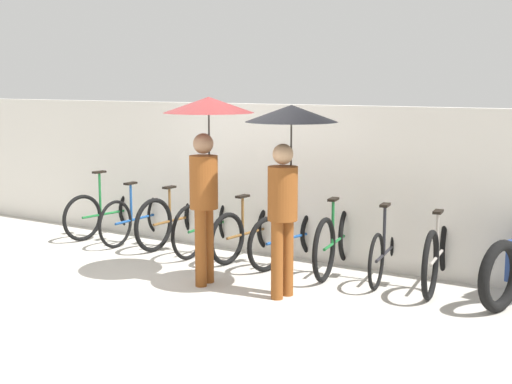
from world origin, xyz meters
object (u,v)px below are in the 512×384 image
Objects in this scene: parked_bicycle_6 at (337,240)px; parked_bicycle_5 at (293,236)px; parked_bicycle_0 at (110,212)px; parked_bicycle_7 at (388,248)px; parked_bicycle_8 at (439,253)px; pedestrian_leading at (207,137)px; pedestrian_center at (288,148)px; parked_bicycle_2 at (179,218)px; parked_bicycle_1 at (140,217)px; parked_bicycle_3 at (212,224)px; parked_bicycle_4 at (251,231)px.

parked_bicycle_5 is at bearing 77.90° from parked_bicycle_6.
parked_bicycle_0 is at bearing 99.16° from parked_bicycle_5.
parked_bicycle_7 is 0.94× the size of parked_bicycle_8.
pedestrian_leading is 1.03m from pedestrian_center.
parked_bicycle_2 is at bearing 80.59° from parked_bicycle_8.
parked_bicycle_6 is at bearing -91.27° from parked_bicycle_1.
parked_bicycle_8 is at bearing -102.68° from parked_bicycle_7.
parked_bicycle_0 is at bearing 80.11° from parked_bicycle_6.
parked_bicycle_3 is 1.90m from parked_bicycle_6.
parked_bicycle_5 is (1.90, -0.06, -0.02)m from parked_bicycle_2.
parked_bicycle_3 is (0.63, -0.06, -0.00)m from parked_bicycle_2.
parked_bicycle_4 is at bearing 99.86° from parked_bicycle_5.
parked_bicycle_5 reaches higher than parked_bicycle_7.
parked_bicycle_3 reaches higher than parked_bicycle_8.
pedestrian_center is at bearing 125.26° from parked_bicycle_8.
parked_bicycle_3 is at bearing 115.45° from pedestrian_leading.
parked_bicycle_1 is 0.80× the size of pedestrian_leading.
parked_bicycle_7 is 1.89m from pedestrian_center.
parked_bicycle_6 is at bearing -92.53° from parked_bicycle_3.
parked_bicycle_7 is (0.63, 0.06, -0.04)m from parked_bicycle_6.
parked_bicycle_5 is 1.26m from parked_bicycle_7.
pedestrian_leading is (2.12, -1.24, 1.33)m from parked_bicycle_1.
parked_bicycle_4 is 1.90m from parked_bicycle_7.
parked_bicycle_8 is 2.93m from pedestrian_leading.
parked_bicycle_2 is 3.08m from pedestrian_center.
parked_bicycle_4 is 1.26m from parked_bicycle_6.
parked_bicycle_4 reaches higher than parked_bicycle_3.
parked_bicycle_1 is (0.63, -0.05, -0.00)m from parked_bicycle_0.
pedestrian_center is at bearing -100.57° from parked_bicycle_0.
parked_bicycle_5 reaches higher than parked_bicycle_0.
pedestrian_leading reaches higher than pedestrian_center.
parked_bicycle_3 reaches higher than parked_bicycle_2.
parked_bicycle_7 is (4.43, 0.02, -0.01)m from parked_bicycle_0.
parked_bicycle_2 is 1.01× the size of parked_bicycle_6.
parked_bicycle_7 is at bearing -88.68° from parked_bicycle_2.
pedestrian_leading reaches higher than parked_bicycle_3.
parked_bicycle_6 is at bearing -86.39° from parked_bicycle_4.
parked_bicycle_5 is at bearing -82.69° from parked_bicycle_0.
parked_bicycle_4 is at bearing 82.09° from parked_bicycle_7.
pedestrian_center reaches higher than parked_bicycle_0.
parked_bicycle_0 is 0.95× the size of parked_bicycle_2.
parked_bicycle_3 is at bearing -89.56° from parked_bicycle_1.
parked_bicycle_2 is 1.05× the size of parked_bicycle_5.
parked_bicycle_4 is 2.53m from parked_bicycle_8.
parked_bicycle_3 is 1.03× the size of parked_bicycle_6.
parked_bicycle_6 is (1.90, -0.04, 0.01)m from parked_bicycle_3.
parked_bicycle_2 is at bearing 83.19° from parked_bicycle_3.
pedestrian_center is (3.15, -1.19, 1.25)m from parked_bicycle_1.
parked_bicycle_4 is at bearing 143.87° from pedestrian_center.
parked_bicycle_2 is at bearing 91.77° from parked_bicycle_4.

